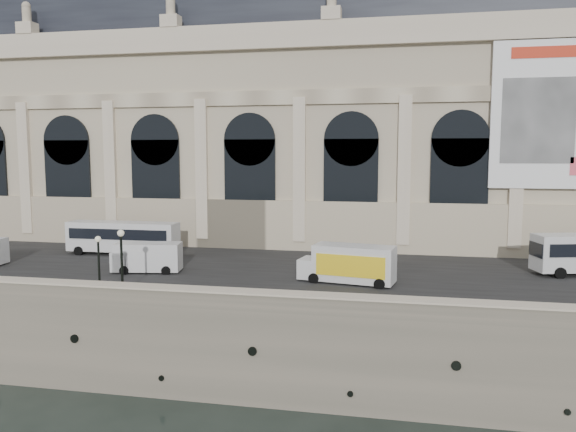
{
  "coord_description": "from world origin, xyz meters",
  "views": [
    {
      "loc": [
        10.61,
        -32.1,
        15.64
      ],
      "look_at": [
        -0.17,
        22.0,
        9.45
      ],
      "focal_mm": 35.0,
      "sensor_mm": 36.0,
      "label": 1
    }
  ],
  "objects_px": {
    "box_truck": "(349,264)",
    "lamp_right": "(122,263)",
    "van_c": "(144,257)",
    "lamp_left": "(99,266)",
    "bus_left": "(123,237)"
  },
  "relations": [
    {
      "from": "van_c",
      "to": "lamp_left",
      "type": "height_order",
      "value": "lamp_left"
    },
    {
      "from": "bus_left",
      "to": "lamp_right",
      "type": "distance_m",
      "value": 16.08
    },
    {
      "from": "van_c",
      "to": "lamp_left",
      "type": "relative_size",
      "value": 1.4
    },
    {
      "from": "bus_left",
      "to": "lamp_right",
      "type": "height_order",
      "value": "lamp_right"
    },
    {
      "from": "bus_left",
      "to": "van_c",
      "type": "bearing_deg",
      "value": -51.67
    },
    {
      "from": "box_truck",
      "to": "lamp_right",
      "type": "bearing_deg",
      "value": -155.02
    },
    {
      "from": "bus_left",
      "to": "lamp_right",
      "type": "bearing_deg",
      "value": -62.57
    },
    {
      "from": "van_c",
      "to": "lamp_right",
      "type": "bearing_deg",
      "value": -75.17
    },
    {
      "from": "box_truck",
      "to": "lamp_left",
      "type": "relative_size",
      "value": 1.82
    },
    {
      "from": "box_truck",
      "to": "lamp_right",
      "type": "distance_m",
      "value": 16.2
    },
    {
      "from": "lamp_left",
      "to": "lamp_right",
      "type": "distance_m",
      "value": 1.71
    },
    {
      "from": "box_truck",
      "to": "lamp_right",
      "type": "relative_size",
      "value": 1.63
    },
    {
      "from": "van_c",
      "to": "bus_left",
      "type": "bearing_deg",
      "value": 128.33
    },
    {
      "from": "box_truck",
      "to": "lamp_right",
      "type": "xyz_separation_m",
      "value": [
        -14.66,
        -6.83,
        0.82
      ]
    },
    {
      "from": "bus_left",
      "to": "van_c",
      "type": "height_order",
      "value": "bus_left"
    }
  ]
}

